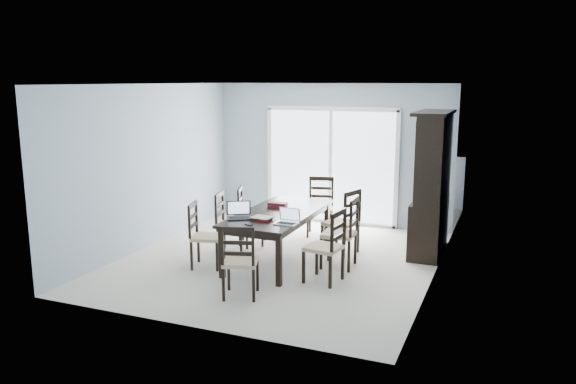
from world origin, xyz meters
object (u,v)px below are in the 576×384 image
Objects in this scene: dining_table at (279,217)px; chair_right_mid at (346,225)px; chair_end_far at (321,200)px; chair_right_far at (346,215)px; chair_right_near at (330,239)px; chair_left_near at (200,228)px; chair_left_far at (247,209)px; chair_end_near at (239,254)px; laptop_dark at (239,215)px; game_box at (278,205)px; hot_tub at (319,187)px; cell_phone at (249,225)px; laptop_silver at (286,221)px; china_hutch at (432,185)px; chair_left_mid at (226,216)px.

dining_table is 1.85× the size of chair_right_mid.
chair_right_far is at bearing 112.96° from chair_end_far.
chair_right_mid reaches higher than chair_right_near.
chair_left_near is 2.08m from chair_right_mid.
chair_left_far is (-0.84, 0.62, -0.10)m from dining_table.
laptop_dark is (-0.49, 0.97, 0.23)m from chair_end_near.
chair_right_near is 4.07× the size of game_box.
chair_right_far is 0.68× the size of hot_tub.
cell_phone is at bearing -83.13° from hot_tub.
laptop_silver is 2.65× the size of cell_phone.
china_hutch is 3.00m from cell_phone.
chair_right_far reaches higher than laptop_silver.
dining_table is 19.00× the size of cell_phone.
chair_left_near is at bearing -177.34° from laptop_silver.
dining_table is 1.87× the size of chair_right_far.
laptop_dark is (-0.44, -2.25, 0.20)m from chair_end_far.
chair_left_mid is 3.55m from hot_tub.
chair_right_mid is at bearing 95.32° from chair_left_near.
chair_right_near is 1.11m from cell_phone.
chair_right_far is at bearing 71.69° from laptop_silver.
chair_left_mid is 1.51m from laptop_silver.
chair_right_near reaches higher than laptop_silver.
chair_right_near is 0.65m from laptop_silver.
chair_right_mid reaches higher than laptop_dark.
chair_end_far reaches higher than chair_right_near.
chair_left_far is 1.38m from chair_end_far.
laptop_dark is at bearing 64.85° from chair_end_far.
china_hutch is at bearing -46.21° from chair_right_far.
laptop_dark is at bearing -103.57° from game_box.
laptop_silver is (-1.64, -1.90, -0.27)m from china_hutch.
chair_left_near reaches higher than laptop_silver.
dining_table is 2.41m from china_hutch.
chair_right_mid is at bearing -10.09° from game_box.
laptop_dark is at bearing -119.55° from dining_table.
chair_end_near is (1.07, -0.89, 0.00)m from chair_left_near.
chair_right_far is 10.18× the size of cell_phone.
laptop_dark is (0.50, -1.23, 0.23)m from chair_left_far.
chair_left_near reaches higher than laptop_dark.
chair_left_mid is 3.56× the size of laptop_silver.
chair_right_near is at bearing 76.21° from chair_left_near.
chair_left_far is at bearing 108.51° from chair_right_far.
game_box is at bearing 117.14° from dining_table.
hot_tub is at bearing 80.36° from chair_end_near.
hot_tub is at bearing 160.01° from chair_left_near.
chair_end_far reaches higher than chair_left_near.
china_hutch is 2.18m from chair_right_near.
chair_end_near is at bearing -81.76° from hot_tub.
chair_right_far is 1.06m from game_box.
china_hutch is at bearing 99.60° from chair_left_mid.
chair_left_mid is (-2.95, -1.17, -0.49)m from china_hutch.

